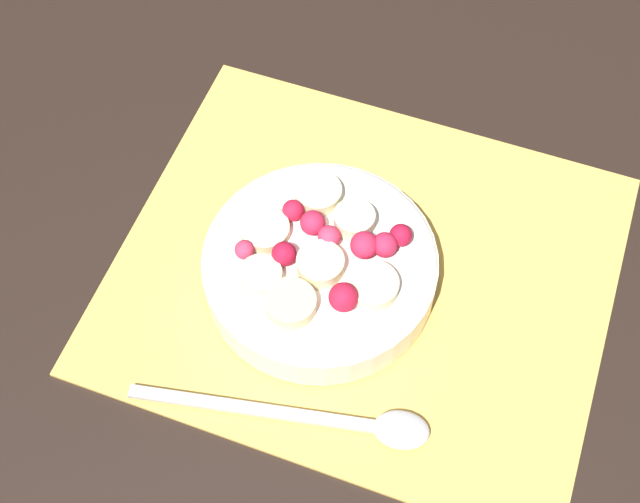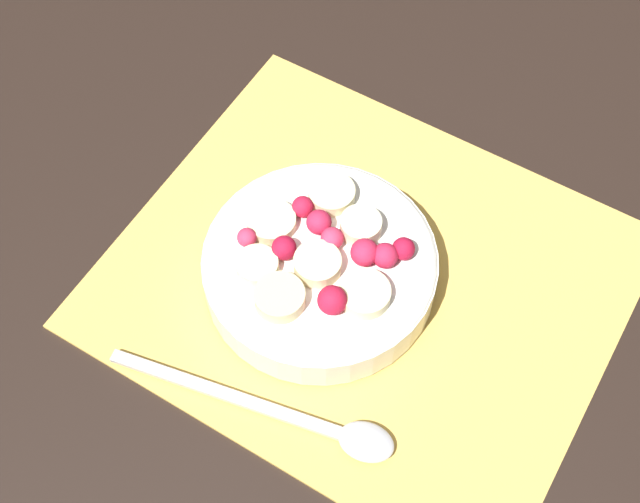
# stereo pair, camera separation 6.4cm
# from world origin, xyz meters

# --- Properties ---
(ground_plane) EXTENTS (3.00, 3.00, 0.00)m
(ground_plane) POSITION_xyz_m (0.00, 0.00, 0.00)
(ground_plane) COLOR black
(placemat) EXTENTS (0.37, 0.31, 0.01)m
(placemat) POSITION_xyz_m (0.00, 0.00, 0.00)
(placemat) COLOR #E0B251
(placemat) RESTS_ON ground_plane
(fruit_bowl) EXTENTS (0.17, 0.17, 0.05)m
(fruit_bowl) POSITION_xyz_m (-0.03, -0.02, 0.03)
(fruit_bowl) COLOR silver
(fruit_bowl) RESTS_ON placemat
(spoon) EXTENTS (0.21, 0.06, 0.01)m
(spoon) POSITION_xyz_m (0.02, -0.12, 0.01)
(spoon) COLOR #B2B2B7
(spoon) RESTS_ON placemat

